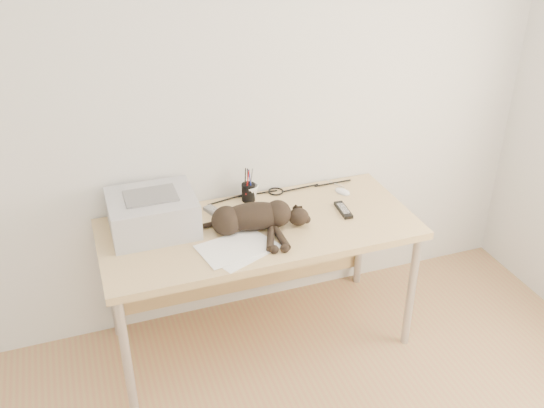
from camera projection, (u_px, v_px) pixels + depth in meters
name	position (u px, v px, depth m)	size (l,w,h in m)	color
wall_back	(236.00, 97.00, 3.09)	(3.50, 3.50, 0.00)	silver
desk	(254.00, 239.00, 3.20)	(1.60, 0.70, 0.74)	tan
printer	(153.00, 213.00, 2.99)	(0.42, 0.36, 0.20)	#B3B3B8
papers	(238.00, 249.00, 2.88)	(0.41, 0.34, 0.01)	white
cat	(250.00, 219.00, 3.00)	(0.66, 0.36, 0.15)	black
mug	(250.00, 192.00, 3.28)	(0.10, 0.10, 0.09)	silver
pen_cup	(248.00, 192.00, 3.27)	(0.07, 0.07, 0.19)	black
remote_grey	(217.00, 213.00, 3.15)	(0.05, 0.18, 0.02)	slate
remote_black	(343.00, 210.00, 3.19)	(0.05, 0.17, 0.02)	black
mouse	(343.00, 190.00, 3.37)	(0.06, 0.10, 0.03)	white
cable_tangle	(242.00, 197.00, 3.32)	(1.36, 0.09, 0.01)	black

